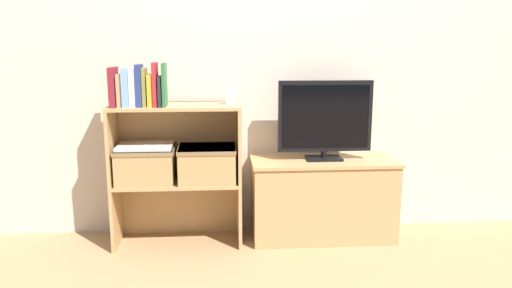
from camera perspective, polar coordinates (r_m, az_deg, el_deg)
ground_plane at (r=3.10m, az=0.22°, el=-11.98°), size 16.00×16.00×0.00m
wall_back at (r=3.23m, az=-0.30°, el=10.91°), size 10.00×0.05×2.40m
tv_stand at (r=3.23m, az=7.63°, el=-6.18°), size 0.91×0.38×0.51m
tv at (r=3.11m, az=7.89°, el=2.93°), size 0.58×0.14×0.49m
bookshelf_lower_tier at (r=3.22m, az=-8.78°, el=-6.28°), size 0.78×0.33×0.40m
bookshelf_upper_tier at (r=3.11m, az=-9.03°, el=1.43°), size 0.78×0.33×0.47m
book_maroon at (r=3.01m, az=-15.97°, el=6.28°), size 0.03×0.15×0.23m
book_tan at (r=3.00m, az=-15.24°, el=5.93°), size 0.03×0.13×0.19m
book_skyblue at (r=2.99m, az=-14.56°, el=6.30°), size 0.04×0.15×0.22m
book_ivory at (r=2.98m, az=-13.84°, el=6.32°), size 0.03×0.15×0.22m
book_navy at (r=2.98m, az=-13.17°, el=6.52°), size 0.03×0.12×0.24m
book_olive at (r=2.97m, az=-12.58°, el=6.35°), size 0.02×0.12×0.22m
book_mustard at (r=2.97m, az=-11.96°, el=6.02°), size 0.03×0.12×0.19m
book_crimson at (r=2.96m, az=-11.44°, el=6.68°), size 0.02×0.14×0.25m
book_charcoal at (r=2.97m, az=-10.87°, el=5.94°), size 0.02×0.15×0.18m
book_forest at (r=2.96m, az=-10.42°, el=6.68°), size 0.02×0.15×0.25m
baby_monitor at (r=3.01m, az=-2.96°, el=5.56°), size 0.05×0.03×0.14m
storage_basket_left at (r=3.10m, az=-12.45°, el=-2.13°), size 0.35×0.30×0.21m
storage_basket_right at (r=3.07m, az=-5.59°, el=-2.06°), size 0.35×0.30×0.21m
laptop at (r=3.08m, az=-12.54°, el=-0.23°), size 0.33×0.25×0.02m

